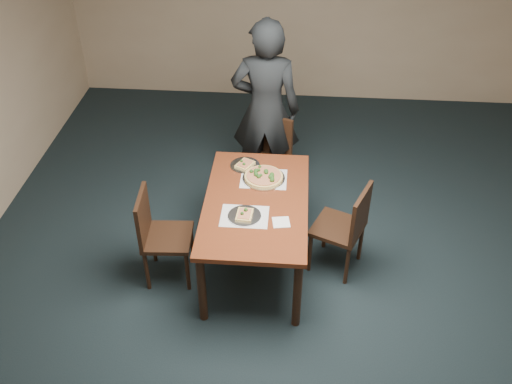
# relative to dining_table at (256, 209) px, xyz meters

# --- Properties ---
(ground) EXTENTS (8.00, 8.00, 0.00)m
(ground) POSITION_rel_dining_table_xyz_m (0.29, -0.57, -0.66)
(ground) COLOR black
(ground) RESTS_ON ground
(room_shell) EXTENTS (8.00, 8.00, 8.00)m
(room_shell) POSITION_rel_dining_table_xyz_m (0.29, -0.57, 1.08)
(room_shell) COLOR tan
(room_shell) RESTS_ON ground
(dining_table) EXTENTS (0.90, 1.50, 0.75)m
(dining_table) POSITION_rel_dining_table_xyz_m (0.00, 0.00, 0.00)
(dining_table) COLOR #572211
(dining_table) RESTS_ON ground
(chair_far) EXTENTS (0.56, 0.56, 0.91)m
(chair_far) POSITION_rel_dining_table_xyz_m (0.05, 1.11, -0.14)
(chair_far) COLOR black
(chair_far) RESTS_ON ground
(chair_left) EXTENTS (0.44, 0.44, 0.91)m
(chair_left) POSITION_rel_dining_table_xyz_m (-0.84, -0.20, -0.14)
(chair_left) COLOR black
(chair_left) RESTS_ON ground
(chair_right) EXTENTS (0.55, 0.55, 0.91)m
(chair_right) POSITION_rel_dining_table_xyz_m (0.80, 0.02, -0.14)
(chair_right) COLOR black
(chair_right) RESTS_ON ground
(diner) EXTENTS (0.72, 0.48, 1.93)m
(diner) POSITION_rel_dining_table_xyz_m (0.00, 1.22, 0.31)
(diner) COLOR black
(diner) RESTS_ON ground
(placemat_main) EXTENTS (0.42, 0.32, 0.00)m
(placemat_main) POSITION_rel_dining_table_xyz_m (0.04, 0.34, 0.09)
(placemat_main) COLOR white
(placemat_main) RESTS_ON dining_table
(placemat_near) EXTENTS (0.40, 0.30, 0.00)m
(placemat_near) POSITION_rel_dining_table_xyz_m (-0.08, -0.21, 0.09)
(placemat_near) COLOR white
(placemat_near) RESTS_ON dining_table
(pizza_pan) EXTENTS (0.39, 0.39, 0.07)m
(pizza_pan) POSITION_rel_dining_table_xyz_m (0.04, 0.34, 0.12)
(pizza_pan) COLOR silver
(pizza_pan) RESTS_ON dining_table
(slice_plate_near) EXTENTS (0.28, 0.28, 0.06)m
(slice_plate_near) POSITION_rel_dining_table_xyz_m (-0.08, -0.21, 0.11)
(slice_plate_near) COLOR silver
(slice_plate_near) RESTS_ON dining_table
(slice_plate_far) EXTENTS (0.28, 0.28, 0.05)m
(slice_plate_far) POSITION_rel_dining_table_xyz_m (-0.15, 0.53, 0.10)
(slice_plate_far) COLOR silver
(slice_plate_far) RESTS_ON dining_table
(napkin) EXTENTS (0.16, 0.16, 0.01)m
(napkin) POSITION_rel_dining_table_xyz_m (0.23, -0.27, 0.09)
(napkin) COLOR white
(napkin) RESTS_ON dining_table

